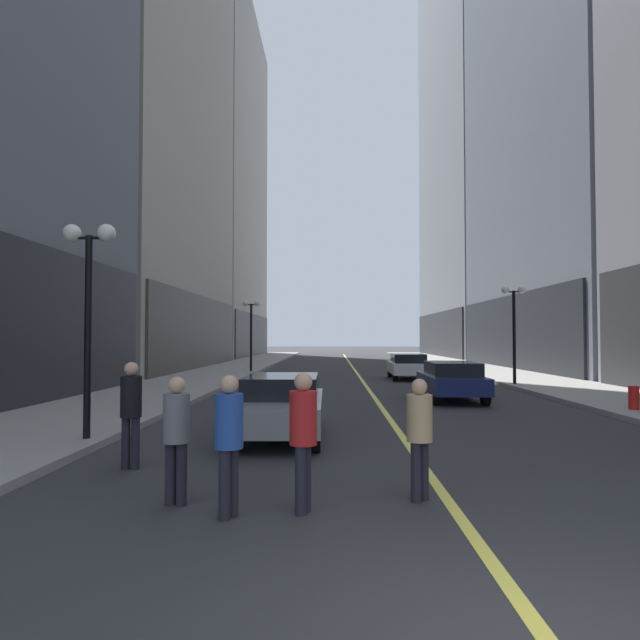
% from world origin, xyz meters
% --- Properties ---
extents(ground_plane, '(200.00, 200.00, 0.00)m').
position_xyz_m(ground_plane, '(0.00, 35.00, 0.00)').
color(ground_plane, '#2D2D30').
extents(sidewalk_left, '(4.50, 78.00, 0.15)m').
position_xyz_m(sidewalk_left, '(-8.25, 35.00, 0.07)').
color(sidewalk_left, gray).
rests_on(sidewalk_left, ground).
extents(sidewalk_right, '(4.50, 78.00, 0.15)m').
position_xyz_m(sidewalk_right, '(8.25, 35.00, 0.07)').
color(sidewalk_right, gray).
rests_on(sidewalk_right, ground).
extents(lane_centre_stripe, '(0.16, 70.00, 0.01)m').
position_xyz_m(lane_centre_stripe, '(0.00, 35.00, 0.00)').
color(lane_centre_stripe, '#E5D64C').
rests_on(lane_centre_stripe, ground).
extents(building_left_far, '(12.56, 26.00, 40.32)m').
position_xyz_m(building_left_far, '(-16.68, 60.00, 20.08)').
color(building_left_far, '#A8A399').
rests_on(building_left_far, ground).
extents(building_right_far, '(10.35, 26.00, 49.62)m').
position_xyz_m(building_right_far, '(15.58, 60.00, 24.71)').
color(building_right_far, gray).
rests_on(building_right_far, ground).
extents(car_grey, '(1.78, 4.23, 1.32)m').
position_xyz_m(car_grey, '(-2.61, 8.57, 0.72)').
color(car_grey, slate).
rests_on(car_grey, ground).
extents(car_navy, '(1.86, 4.36, 1.32)m').
position_xyz_m(car_navy, '(2.58, 15.82, 0.72)').
color(car_navy, '#141E4C').
rests_on(car_navy, ground).
extents(car_white, '(1.91, 4.38, 1.32)m').
position_xyz_m(car_white, '(2.42, 25.65, 0.72)').
color(car_white, silver).
rests_on(car_white, ground).
extents(pedestrian_in_red_jacket, '(0.43, 0.43, 1.71)m').
position_xyz_m(pedestrian_in_red_jacket, '(-1.88, 3.40, 1.00)').
color(pedestrian_in_red_jacket, black).
rests_on(pedestrian_in_red_jacket, ground).
extents(pedestrian_in_grey_suit, '(0.42, 0.42, 1.64)m').
position_xyz_m(pedestrian_in_grey_suit, '(-3.53, 3.69, 0.95)').
color(pedestrian_in_grey_suit, black).
rests_on(pedestrian_in_grey_suit, ground).
extents(pedestrian_in_black_coat, '(0.36, 0.36, 1.74)m').
position_xyz_m(pedestrian_in_black_coat, '(-4.82, 5.61, 1.02)').
color(pedestrian_in_black_coat, black).
rests_on(pedestrian_in_black_coat, ground).
extents(pedestrian_in_blue_hoodie, '(0.46, 0.46, 1.70)m').
position_xyz_m(pedestrian_in_blue_hoodie, '(-2.76, 3.20, 0.99)').
color(pedestrian_in_blue_hoodie, black).
rests_on(pedestrian_in_blue_hoodie, ground).
extents(pedestrian_in_tan_trench, '(0.48, 0.48, 1.60)m').
position_xyz_m(pedestrian_in_tan_trench, '(-0.37, 3.95, 0.93)').
color(pedestrian_in_tan_trench, black).
rests_on(pedestrian_in_tan_trench, ground).
extents(street_lamp_left_near, '(1.06, 0.36, 4.43)m').
position_xyz_m(street_lamp_left_near, '(-6.40, 7.55, 3.26)').
color(street_lamp_left_near, black).
rests_on(street_lamp_left_near, ground).
extents(street_lamp_left_far, '(1.06, 0.36, 4.43)m').
position_xyz_m(street_lamp_left_far, '(-6.40, 30.03, 3.26)').
color(street_lamp_left_far, black).
rests_on(street_lamp_left_far, ground).
extents(street_lamp_right_mid, '(1.06, 0.36, 4.43)m').
position_xyz_m(street_lamp_right_mid, '(6.40, 20.94, 3.26)').
color(street_lamp_right_mid, black).
rests_on(street_lamp_right_mid, ground).
extents(fire_hydrant_right, '(0.28, 0.28, 0.80)m').
position_xyz_m(fire_hydrant_right, '(6.90, 12.31, 0.40)').
color(fire_hydrant_right, red).
rests_on(fire_hydrant_right, ground).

